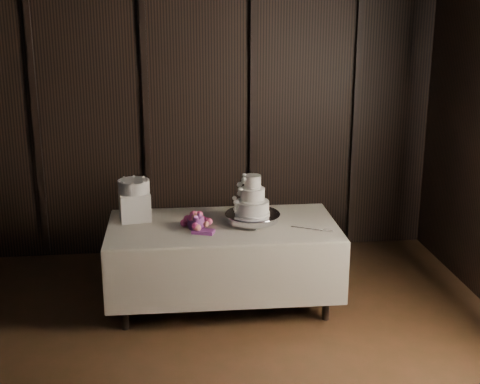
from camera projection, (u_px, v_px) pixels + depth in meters
name	position (u px, v px, depth m)	size (l,w,h in m)	color
room	(135.00, 227.00, 3.51)	(6.08, 7.08, 3.08)	black
display_table	(223.00, 261.00, 5.89)	(2.01, 1.07, 0.76)	silver
cake_stand	(252.00, 218.00, 5.81)	(0.48, 0.48, 0.09)	silver
wedding_cake	(250.00, 199.00, 5.74)	(0.32, 0.29, 0.35)	white
bouquet	(196.00, 222.00, 5.67)	(0.29, 0.39, 0.19)	#D9487C
box_pedestal	(135.00, 206.00, 5.90)	(0.26, 0.26, 0.25)	white
small_cake	(134.00, 186.00, 5.85)	(0.28, 0.28, 0.11)	white
cake_knife	(307.00, 229.00, 5.67)	(0.37, 0.02, 0.01)	silver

